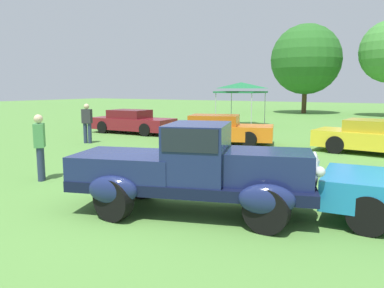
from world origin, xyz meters
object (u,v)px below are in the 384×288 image
Objects in this scene: show_car_yellow at (379,138)px; spectator_near_truck at (87,122)px; show_car_burgundy at (132,122)px; spectator_between_cars at (40,145)px; feature_pickup_truck at (194,168)px; canopy_tent_left_field at (241,87)px; show_car_orange at (217,130)px.

show_car_yellow is 11.49m from spectator_near_truck.
show_car_yellow is at bearing -2.94° from show_car_burgundy.
show_car_yellow is at bearing 50.15° from spectator_between_cars.
feature_pickup_truck reaches higher than spectator_near_truck.
canopy_tent_left_field is at bearing 109.96° from feature_pickup_truck.
spectator_near_truck reaches higher than show_car_burgundy.
show_car_yellow is at bearing 16.30° from spectator_near_truck.
show_car_orange is at bearing -11.55° from show_car_burgundy.
canopy_tent_left_field is at bearing 63.96° from show_car_burgundy.
spectator_near_truck is at bearing -163.70° from show_car_yellow.
spectator_between_cars is at bearing -63.77° from show_car_burgundy.
spectator_between_cars is 0.62× the size of canopy_tent_left_field.
feature_pickup_truck is at bearing -70.04° from canopy_tent_left_field.
show_car_burgundy is 1.68× the size of canopy_tent_left_field.
feature_pickup_truck is at bearing -45.86° from show_car_burgundy.
spectator_between_cars is (-1.04, -8.07, 0.31)m from show_car_orange.
spectator_near_truck is at bearing -79.66° from show_car_burgundy.
show_car_yellow is 2.73× the size of spectator_between_cars.
show_car_burgundy is at bearing 177.06° from show_car_yellow.
spectator_near_truck is 11.00m from canopy_tent_left_field.
show_car_yellow is at bearing -41.16° from canopy_tent_left_field.
spectator_between_cars is (3.84, -5.38, 0.00)m from spectator_near_truck.
show_car_orange is 1.05× the size of show_car_yellow.
spectator_near_truck reaches higher than show_car_orange.
show_car_burgundy is 0.94× the size of show_car_orange.
canopy_tent_left_field reaches higher than spectator_near_truck.
show_car_orange is 2.86× the size of spectator_near_truck.
feature_pickup_truck is 0.97× the size of show_car_orange.
feature_pickup_truck is 9.09m from show_car_orange.
spectator_near_truck is (-4.88, -2.69, 0.31)m from show_car_orange.
spectator_between_cars reaches higher than show_car_orange.
show_car_yellow is 11.21m from spectator_between_cars.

